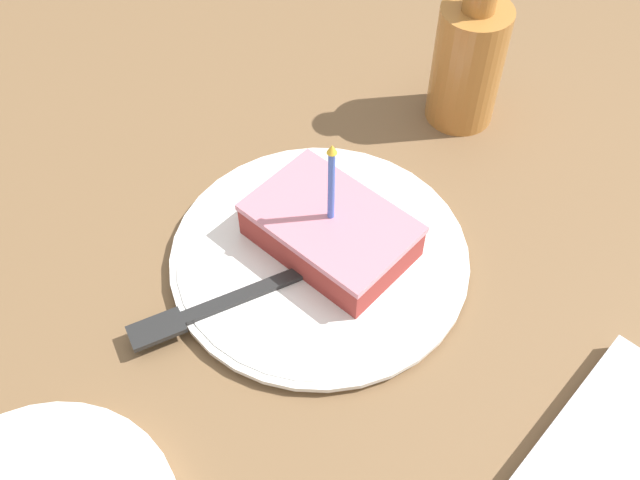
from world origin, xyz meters
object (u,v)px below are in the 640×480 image
(fork, at_px, (227,302))
(bottle, at_px, (468,60))
(plate, at_px, (320,257))
(cake_slice, at_px, (334,232))

(fork, distance_m, bottle, 0.33)
(plate, bearing_deg, fork, -13.80)
(plate, relative_size, cake_slice, 1.90)
(plate, xyz_separation_m, fork, (0.09, -0.02, 0.01))
(fork, bearing_deg, bottle, -179.96)
(cake_slice, relative_size, bottle, 0.79)
(cake_slice, xyz_separation_m, bottle, (-0.23, -0.03, 0.04))
(bottle, bearing_deg, plate, 5.33)
(plate, height_order, bottle, bottle)
(plate, height_order, fork, fork)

